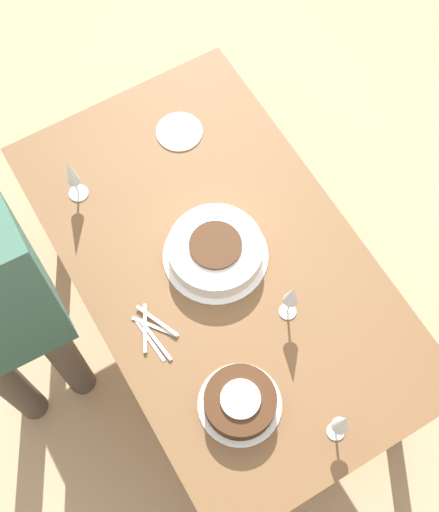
% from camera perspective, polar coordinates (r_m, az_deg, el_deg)
% --- Properties ---
extents(ground_plane, '(12.00, 12.00, 0.00)m').
position_cam_1_polar(ground_plane, '(3.15, 0.00, -5.77)').
color(ground_plane, tan).
extents(dining_table, '(1.62, 0.94, 0.73)m').
position_cam_1_polar(dining_table, '(2.56, 0.00, -1.35)').
color(dining_table, brown).
rests_on(dining_table, ground_plane).
extents(cake_center_white, '(0.37, 0.37, 0.09)m').
position_cam_1_polar(cake_center_white, '(2.44, -0.36, 0.40)').
color(cake_center_white, white).
rests_on(cake_center_white, dining_table).
extents(cake_front_chocolate, '(0.27, 0.27, 0.09)m').
position_cam_1_polar(cake_front_chocolate, '(2.28, 1.66, -11.61)').
color(cake_front_chocolate, white).
rests_on(cake_front_chocolate, dining_table).
extents(wine_glass_near, '(0.06, 0.06, 0.21)m').
position_cam_1_polar(wine_glass_near, '(2.28, 5.78, -3.21)').
color(wine_glass_near, silver).
rests_on(wine_glass_near, dining_table).
extents(wine_glass_far, '(0.06, 0.06, 0.21)m').
position_cam_1_polar(wine_glass_far, '(2.19, 9.83, -13.01)').
color(wine_glass_far, silver).
rests_on(wine_glass_far, dining_table).
extents(wine_glass_extra, '(0.07, 0.07, 0.21)m').
position_cam_1_polar(wine_glass_extra, '(2.52, -11.75, 6.44)').
color(wine_glass_extra, silver).
rests_on(wine_glass_extra, dining_table).
extents(dessert_plate_left, '(0.18, 0.18, 0.01)m').
position_cam_1_polar(dessert_plate_left, '(2.73, -3.24, 9.90)').
color(dessert_plate_left, beige).
rests_on(dessert_plate_left, dining_table).
extents(fork_pile, '(0.22, 0.13, 0.01)m').
position_cam_1_polar(fork_pile, '(2.38, -5.37, -6.00)').
color(fork_pile, silver).
rests_on(fork_pile, dining_table).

